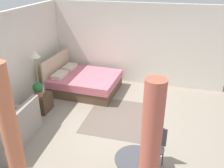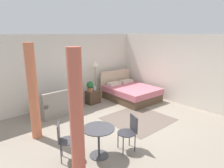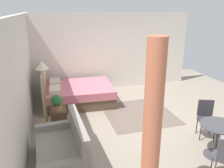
{
  "view_description": "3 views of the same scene",
  "coord_description": "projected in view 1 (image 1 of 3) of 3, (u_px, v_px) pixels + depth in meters",
  "views": [
    {
      "loc": [
        -5.02,
        -1.23,
        3.61
      ],
      "look_at": [
        0.68,
        0.29,
        0.83
      ],
      "focal_mm": 39.08,
      "sensor_mm": 36.0,
      "label": 1
    },
    {
      "loc": [
        -4.32,
        -4.04,
        2.75
      ],
      "look_at": [
        0.18,
        1.0,
        1.02
      ],
      "focal_mm": 32.39,
      "sensor_mm": 36.0,
      "label": 2
    },
    {
      "loc": [
        -4.99,
        2.26,
        2.82
      ],
      "look_at": [
        0.7,
        0.64,
        0.84
      ],
      "focal_mm": 36.31,
      "sensor_mm": 36.0,
      "label": 3
    }
  ],
  "objects": [
    {
      "name": "balcony_table",
      "position": [
        135.0,
        168.0,
        4.23
      ],
      "size": [
        0.73,
        0.73,
        0.69
      ],
      "color": "#3F3F44",
      "rests_on": "ground"
    },
    {
      "name": "nightstand",
      "position": [
        43.0,
        103.0,
        6.77
      ],
      "size": [
        0.53,
        0.36,
        0.51
      ],
      "color": "#473323",
      "rests_on": "ground"
    },
    {
      "name": "wall_right",
      "position": [
        137.0,
        45.0,
        8.07
      ],
      "size": [
        0.12,
        5.76,
        2.69
      ],
      "primitive_type": "cube",
      "color": "silver",
      "rests_on": "ground"
    },
    {
      "name": "curtain_left",
      "position": [
        149.0,
        166.0,
        3.21
      ],
      "size": [
        0.26,
        0.26,
        2.52
      ],
      "color": "#C15B47",
      "rests_on": "ground"
    },
    {
      "name": "wall_back",
      "position": [
        9.0,
        66.0,
        6.31
      ],
      "size": [
        8.57,
        0.12,
        2.69
      ],
      "primitive_type": "cube",
      "color": "silver",
      "rests_on": "ground"
    },
    {
      "name": "vase",
      "position": [
        42.0,
        89.0,
        6.73
      ],
      "size": [
        0.1,
        0.1,
        0.19
      ],
      "color": "silver",
      "rests_on": "nightstand"
    },
    {
      "name": "area_rug",
      "position": [
        122.0,
        118.0,
        6.53
      ],
      "size": [
        1.89,
        1.86,
        0.01
      ],
      "primitive_type": "cube",
      "color": "#66564C",
      "rests_on": "ground"
    },
    {
      "name": "floor_lamp",
      "position": [
        35.0,
        60.0,
        6.68
      ],
      "size": [
        0.31,
        0.31,
        1.63
      ],
      "color": "#99844C",
      "rests_on": "ground"
    },
    {
      "name": "cafe_chair_near_couch",
      "position": [
        156.0,
        143.0,
        4.78
      ],
      "size": [
        0.56,
        0.56,
        0.85
      ],
      "color": "#2D2D33",
      "rests_on": "ground"
    },
    {
      "name": "bed",
      "position": [
        84.0,
        82.0,
        7.89
      ],
      "size": [
        1.75,
        2.15,
        1.11
      ],
      "color": "brown",
      "rests_on": "ground"
    },
    {
      "name": "potted_plant",
      "position": [
        38.0,
        89.0,
        6.49
      ],
      "size": [
        0.27,
        0.27,
        0.4
      ],
      "color": "#935B3D",
      "rests_on": "nightstand"
    },
    {
      "name": "ground_plane",
      "position": [
        116.0,
        126.0,
        6.22
      ],
      "size": [
        8.57,
        8.76,
        0.02
      ],
      "primitive_type": "cube",
      "color": "gray"
    },
    {
      "name": "curtain_right",
      "position": [
        12.0,
        140.0,
        3.69
      ],
      "size": [
        0.25,
        0.25,
        2.52
      ],
      "color": "#D1704C",
      "rests_on": "ground"
    },
    {
      "name": "couch",
      "position": [
        11.0,
        132.0,
        5.5
      ],
      "size": [
        1.54,
        0.91,
        0.88
      ],
      "color": "gray",
      "rests_on": "ground"
    }
  ]
}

